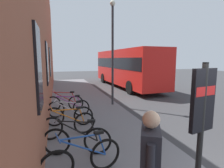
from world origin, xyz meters
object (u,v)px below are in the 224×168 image
(bicycle_end_of_row, at_px, (69,125))
(bicycle_mid_rack, at_px, (69,115))
(bicycle_far_end, at_px, (83,159))
(city_bus, at_px, (126,66))
(bicycle_by_door, at_px, (69,108))
(transit_info_sign, at_px, (202,109))
(street_lamp, at_px, (113,45))
(bicycle_under_window, at_px, (77,140))
(bicycle_beside_lamp, at_px, (65,103))
(pedestrian_near_bus, at_px, (150,159))

(bicycle_end_of_row, bearing_deg, bicycle_mid_rack, -5.05)
(bicycle_far_end, xyz_separation_m, bicycle_end_of_row, (2.09, 0.15, 0.00))
(bicycle_end_of_row, height_order, bicycle_mid_rack, same)
(city_bus, bearing_deg, bicycle_by_door, 143.45)
(transit_info_sign, height_order, city_bus, city_bus)
(bicycle_end_of_row, height_order, bicycle_by_door, same)
(bicycle_by_door, relative_size, transit_info_sign, 0.74)
(bicycle_far_end, relative_size, bicycle_mid_rack, 1.00)
(bicycle_end_of_row, bearing_deg, city_bus, -31.14)
(bicycle_far_end, distance_m, bicycle_mid_rack, 3.03)
(city_bus, bearing_deg, bicycle_end_of_row, 148.86)
(transit_info_sign, bearing_deg, bicycle_by_door, 20.57)
(bicycle_mid_rack, relative_size, street_lamp, 0.33)
(bicycle_under_window, bearing_deg, bicycle_beside_lamp, 1.70)
(transit_info_sign, xyz_separation_m, pedestrian_near_bus, (-0.36, 1.20, -0.52))
(city_bus, xyz_separation_m, pedestrian_near_bus, (-13.23, 4.97, -0.72))
(bicycle_end_of_row, relative_size, pedestrian_near_bus, 0.99)
(street_lamp, bearing_deg, pedestrian_near_bus, 166.51)
(pedestrian_near_bus, bearing_deg, transit_info_sign, -73.39)
(bicycle_by_door, bearing_deg, bicycle_beside_lamp, 7.48)
(bicycle_end_of_row, relative_size, bicycle_mid_rack, 1.00)
(transit_info_sign, bearing_deg, street_lamp, -4.07)
(transit_info_sign, height_order, street_lamp, street_lamp)
(transit_info_sign, xyz_separation_m, street_lamp, (6.62, -0.47, 1.57))
(street_lamp, bearing_deg, bicycle_under_window, 152.42)
(city_bus, bearing_deg, street_lamp, 152.17)
(bicycle_under_window, distance_m, bicycle_mid_rack, 2.12)
(bicycle_beside_lamp, distance_m, city_bus, 9.01)
(bicycle_by_door, bearing_deg, bicycle_under_window, 179.90)
(bicycle_mid_rack, bearing_deg, bicycle_far_end, -178.81)
(bicycle_far_end, relative_size, bicycle_by_door, 0.99)
(bicycle_by_door, height_order, city_bus, city_bus)
(transit_info_sign, bearing_deg, bicycle_beside_lamp, 18.59)
(bicycle_far_end, xyz_separation_m, street_lamp, (5.53, -2.41, 2.78))
(bicycle_under_window, distance_m, city_bus, 12.36)
(transit_info_sign, relative_size, city_bus, 0.23)
(bicycle_mid_rack, distance_m, city_bus, 10.57)
(bicycle_far_end, bearing_deg, bicycle_under_window, 0.54)
(bicycle_by_door, relative_size, city_bus, 0.17)
(bicycle_end_of_row, bearing_deg, transit_info_sign, -146.81)
(bicycle_far_end, bearing_deg, pedestrian_near_bus, -153.10)
(bicycle_far_end, height_order, bicycle_mid_rack, same)
(bicycle_end_of_row, height_order, city_bus, city_bus)
(bicycle_under_window, bearing_deg, transit_info_sign, -135.74)
(bicycle_under_window, bearing_deg, pedestrian_near_bus, -162.51)
(bicycle_mid_rack, xyz_separation_m, bicycle_by_door, (1.05, -0.06, 0.00))
(transit_info_sign, bearing_deg, city_bus, -16.33)
(bicycle_under_window, distance_m, transit_info_sign, 3.04)
(bicycle_by_door, distance_m, bicycle_beside_lamp, 0.99)
(bicycle_far_end, xyz_separation_m, city_bus, (11.78, -5.71, 1.41))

